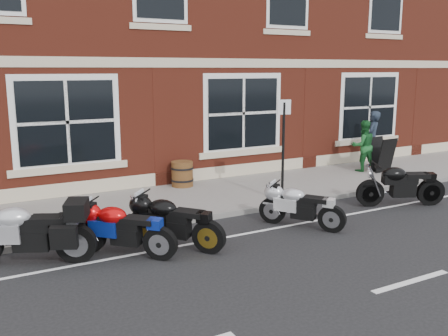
% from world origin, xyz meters
% --- Properties ---
extents(ground, '(80.00, 80.00, 0.00)m').
position_xyz_m(ground, '(0.00, 0.00, 0.00)').
color(ground, black).
rests_on(ground, ground).
extents(sidewalk, '(30.00, 3.00, 0.12)m').
position_xyz_m(sidewalk, '(0.00, 3.00, 0.06)').
color(sidewalk, slate).
rests_on(sidewalk, ground).
extents(kerb, '(30.00, 0.16, 0.12)m').
position_xyz_m(kerb, '(0.00, 1.42, 0.06)').
color(kerb, slate).
rests_on(kerb, ground).
extents(moto_touring_silver, '(2.08, 1.11, 1.47)m').
position_xyz_m(moto_touring_silver, '(-5.09, 0.72, 0.60)').
color(moto_touring_silver, black).
rests_on(moto_touring_silver, ground).
extents(moto_sport_red, '(1.46, 1.52, 0.89)m').
position_xyz_m(moto_sport_red, '(-3.54, 0.27, 0.51)').
color(moto_sport_red, black).
rests_on(moto_sport_red, ground).
extents(moto_sport_black, '(1.35, 1.68, 0.92)m').
position_xyz_m(moto_sport_black, '(-2.62, 0.21, 0.53)').
color(moto_sport_black, black).
rests_on(moto_sport_black, ground).
extents(moto_sport_silver, '(1.11, 1.62, 0.84)m').
position_xyz_m(moto_sport_silver, '(0.17, 0.02, 0.48)').
color(moto_sport_silver, black).
rests_on(moto_sport_silver, ground).
extents(moto_naked_black, '(2.00, 1.03, 0.97)m').
position_xyz_m(moto_naked_black, '(3.25, 0.21, 0.56)').
color(moto_naked_black, black).
rests_on(moto_naked_black, ground).
extents(pedestrian_left, '(0.78, 0.70, 1.79)m').
position_xyz_m(pedestrian_left, '(5.93, 3.73, 1.02)').
color(pedestrian_left, '#1C2533').
rests_on(pedestrian_left, sidewalk).
extents(pedestrian_right, '(0.91, 0.80, 1.58)m').
position_xyz_m(pedestrian_right, '(5.09, 3.27, 0.91)').
color(pedestrian_right, '#195825').
rests_on(pedestrian_right, sidewalk).
extents(a_board_sign, '(0.66, 0.46, 1.07)m').
position_xyz_m(a_board_sign, '(5.51, 2.89, 0.65)').
color(a_board_sign, black).
rests_on(a_board_sign, sidewalk).
extents(barrel_planter, '(0.61, 0.61, 0.68)m').
position_xyz_m(barrel_planter, '(-0.64, 4.13, 0.46)').
color(barrel_planter, '#422511').
rests_on(barrel_planter, sidewalk).
extents(parking_sign, '(0.34, 0.07, 2.42)m').
position_xyz_m(parking_sign, '(0.81, 1.55, 1.52)').
color(parking_sign, black).
rests_on(parking_sign, sidewalk).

